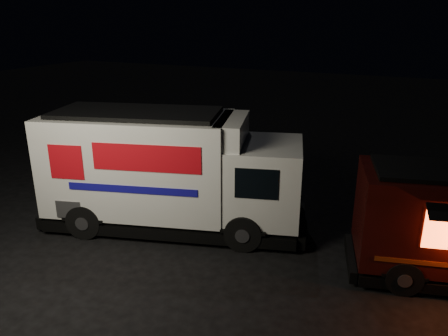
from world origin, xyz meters
TOP-DOWN VIEW (x-y plane):
  - ground at (0.00, 0.00)m, footprint 80.00×80.00m
  - white_truck at (-1.14, 1.04)m, footprint 8.01×4.60m

SIDE VIEW (x-z plane):
  - ground at x=0.00m, z-range 0.00..0.00m
  - white_truck at x=-1.14m, z-range 0.00..3.44m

